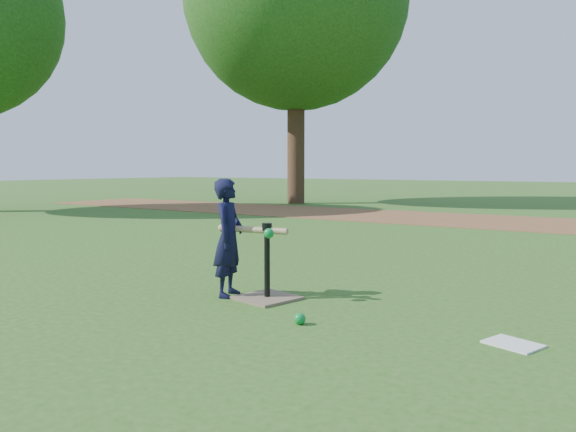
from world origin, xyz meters
The scene contains 7 objects.
ground centered at (0.00, 0.00, 0.00)m, with size 80.00×80.00×0.00m, color #285116.
dirt_strip centered at (0.00, 7.50, 0.01)m, with size 24.00×3.00×0.01m, color brown.
child centered at (-0.01, -0.20, 0.48)m, with size 0.35×0.23×0.97m, color black.
wiffle_ball_ground centered at (0.93, -0.59, 0.04)m, with size 0.08×0.08×0.08m, color #0B8232.
clipboard centered at (2.23, -0.25, 0.01)m, with size 0.30×0.23×0.01m, color silver.
batting_tee centered at (0.32, -0.12, 0.11)m, with size 0.51×0.51×0.61m.
swing_action centered at (0.21, -0.16, 0.55)m, with size 0.63×0.17×0.08m.
Camera 1 is at (2.93, -3.71, 1.06)m, focal length 35.00 mm.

